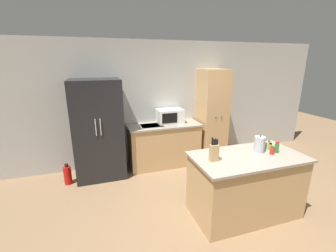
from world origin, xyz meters
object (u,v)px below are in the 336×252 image
Objects in this scene: microwave at (170,116)px; spice_bottle_orange_cap at (265,146)px; spice_bottle_tall_dark at (269,144)px; spice_bottle_short_red at (259,146)px; pantry_cabinet at (211,116)px; spice_bottle_amber_oil at (270,147)px; fire_extinguisher at (68,175)px; refrigerator at (98,130)px; spice_bottle_pale_salt at (277,147)px; kettle at (259,144)px; knife_block at (214,152)px; spice_bottle_green_herb at (272,150)px.

microwave is 2.06m from spice_bottle_orange_cap.
spice_bottle_short_red is (-0.18, 0.00, -0.01)m from spice_bottle_tall_dark.
pantry_cabinet is at bearing 84.97° from spice_bottle_short_red.
spice_bottle_tall_dark is 0.09m from spice_bottle_orange_cap.
spice_bottle_amber_oil reaches higher than spice_bottle_short_red.
pantry_cabinet is at bearing 4.18° from fire_extinguisher.
refrigerator is 2.91m from spice_bottle_orange_cap.
pantry_cabinet is 12.18× the size of spice_bottle_pale_salt.
spice_bottle_amber_oil is 0.11m from spice_bottle_pale_salt.
spice_bottle_orange_cap reaches higher than fire_extinguisher.
spice_bottle_amber_oil is at bearing -0.73° from kettle.
refrigerator is 2.98m from spice_bottle_amber_oil.
spice_bottle_pale_salt is (0.14, -0.20, 0.03)m from spice_bottle_short_red.
kettle is at bearing -30.08° from fire_extinguisher.
knife_block is 2.71× the size of spice_bottle_green_herb.
kettle is (-0.07, -0.10, 0.07)m from spice_bottle_short_red.
pantry_cabinet reaches higher than spice_bottle_orange_cap.
spice_bottle_green_herb is 0.22m from spice_bottle_orange_cap.
pantry_cabinet is 1.75m from spice_bottle_short_red.
refrigerator reaches higher than knife_block.
microwave is at bearing 115.24° from spice_bottle_orange_cap.
refrigerator is 3.06m from spice_bottle_pale_salt.
spice_bottle_amber_oil is (0.12, -0.10, 0.01)m from spice_bottle_short_red.
pantry_cabinet is 1.84m from spice_bottle_amber_oil.
refrigerator is at bearing 140.09° from spice_bottle_green_herb.
spice_bottle_tall_dark is 0.94× the size of spice_bottle_amber_oil.
spice_bottle_amber_oil is (0.91, -1.94, -0.09)m from microwave.
refrigerator is at bearing 143.07° from spice_bottle_amber_oil.
pantry_cabinet reaches higher than knife_block.
spice_bottle_amber_oil is at bearing -122.75° from spice_bottle_tall_dark.
spice_bottle_orange_cap is (-0.05, 0.18, -0.03)m from spice_bottle_pale_salt.
fire_extinguisher is (-2.79, 1.62, -0.85)m from kettle.
knife_block is at bearing -117.72° from pantry_cabinet.
spice_bottle_short_red is at bearing 125.48° from spice_bottle_pale_salt.
refrigerator reaches higher than kettle.
spice_bottle_pale_salt is at bearing -25.76° from kettle.
pantry_cabinet is 0.95m from microwave.
knife_block is at bearing -168.79° from spice_bottle_short_red.
pantry_cabinet is at bearing 82.94° from kettle.
spice_bottle_green_herb is (0.82, -2.07, -0.09)m from microwave.
spice_bottle_amber_oil is 1.16× the size of spice_bottle_orange_cap.
kettle is at bearing 154.24° from spice_bottle_pale_salt.
knife_block is (-1.00, -1.91, 0.03)m from pantry_cabinet.
microwave is 1.62× the size of knife_block.
pantry_cabinet reaches higher than spice_bottle_short_red.
microwave reaches higher than spice_bottle_short_red.
knife_block is 0.83× the size of fire_extinguisher.
spice_bottle_green_herb is (-0.08, -0.13, 0.00)m from spice_bottle_amber_oil.
pantry_cabinet is at bearing 1.22° from refrigerator.
kettle reaches higher than spice_bottle_short_red.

